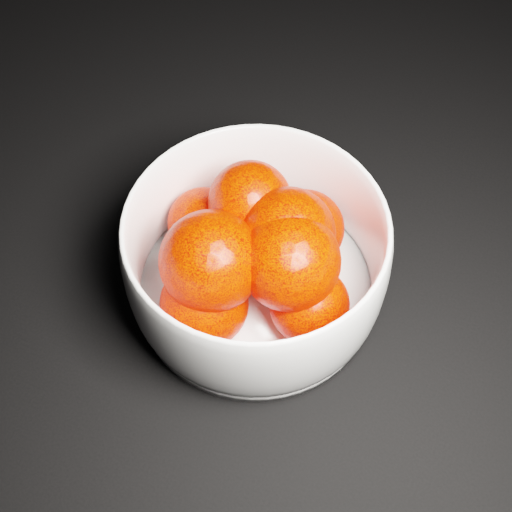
% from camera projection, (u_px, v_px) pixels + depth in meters
% --- Properties ---
extents(ground, '(3.00, 3.00, 0.00)m').
position_uv_depth(ground, '(435.00, 127.00, 0.71)').
color(ground, black).
rests_on(ground, ground).
extents(bowl, '(0.21, 0.21, 0.10)m').
position_uv_depth(bowl, '(256.00, 260.00, 0.56)').
color(bowl, white).
rests_on(bowl, ground).
extents(orange_pile, '(0.17, 0.16, 0.11)m').
position_uv_depth(orange_pile, '(257.00, 253.00, 0.55)').
color(orange_pile, '#FF1800').
rests_on(orange_pile, bowl).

